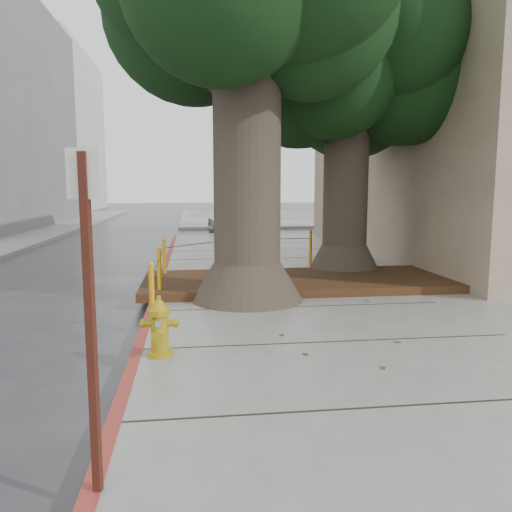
{
  "coord_description": "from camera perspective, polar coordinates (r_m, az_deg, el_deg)",
  "views": [
    {
      "loc": [
        -1.29,
        -6.22,
        2.17
      ],
      "look_at": [
        -0.28,
        1.58,
        1.1
      ],
      "focal_mm": 35.0,
      "sensor_mm": 36.0,
      "label": 1
    }
  ],
  "objects": [
    {
      "name": "car_silver",
      "position": [
        23.4,
        -1.6,
        3.78
      ],
      "size": [
        3.35,
        1.6,
        1.11
      ],
      "primitive_type": "imported",
      "rotation": [
        0.0,
        0.0,
        1.66
      ],
      "color": "#939398",
      "rests_on": "ground"
    },
    {
      "name": "car_red",
      "position": [
        27.2,
        17.25,
        4.0
      ],
      "size": [
        3.39,
        1.21,
        1.11
      ],
      "primitive_type": "imported",
      "rotation": [
        0.0,
        0.0,
        1.56
      ],
      "color": "maroon",
      "rests_on": "ground"
    },
    {
      "name": "building_side_grey",
      "position": [
        44.92,
        24.46,
        11.96
      ],
      "size": [
        12.0,
        14.0,
        12.0
      ],
      "primitive_type": "cube",
      "color": "slate",
      "rests_on": "ground"
    },
    {
      "name": "ground",
      "position": [
        6.71,
        4.23,
        -11.14
      ],
      "size": [
        140.0,
        140.0,
        0.0
      ],
      "primitive_type": "plane",
      "color": "#28282B",
      "rests_on": "ground"
    },
    {
      "name": "signpost",
      "position": [
        3.37,
        -18.48,
        -5.27
      ],
      "size": [
        0.22,
        0.08,
        2.27
      ],
      "rotation": [
        0.0,
        0.0,
        -0.27
      ],
      "color": "#471911",
      "rests_on": "sidewalk_main"
    },
    {
      "name": "tree_near",
      "position": [
        9.68,
        1.0,
        27.15
      ],
      "size": [
        4.5,
        3.8,
        7.68
      ],
      "color": "#4C3F33",
      "rests_on": "sidewalk_main"
    },
    {
      "name": "sidewalk_far",
      "position": [
        37.0,
        4.02,
        4.48
      ],
      "size": [
        16.0,
        20.0,
        0.15
      ],
      "primitive_type": "cube",
      "color": "slate",
      "rests_on": "ground"
    },
    {
      "name": "building_far_white",
      "position": [
        53.84,
        -24.95,
        12.72
      ],
      "size": [
        12.0,
        18.0,
        15.0
      ],
      "primitive_type": "cube",
      "color": "silver",
      "rests_on": "ground"
    },
    {
      "name": "planter_bed",
      "position": [
        10.53,
        4.78,
        -2.89
      ],
      "size": [
        6.4,
        2.6,
        0.16
      ],
      "primitive_type": "cube",
      "color": "black",
      "rests_on": "sidewalk_main"
    },
    {
      "name": "curb_red",
      "position": [
        8.99,
        -11.73,
        -5.89
      ],
      "size": [
        0.14,
        26.0,
        0.16
      ],
      "primitive_type": "cube",
      "color": "maroon",
      "rests_on": "ground"
    },
    {
      "name": "bollard_ring",
      "position": [
        10.71,
        -5.02,
        -0.37
      ],
      "size": [
        3.79,
        5.39,
        0.95
      ],
      "color": "orange",
      "rests_on": "sidewalk_main"
    },
    {
      "name": "building_side_white",
      "position": [
        36.64,
        21.2,
        10.88
      ],
      "size": [
        10.0,
        10.0,
        9.0
      ],
      "primitive_type": "cube",
      "color": "silver",
      "rests_on": "ground"
    },
    {
      "name": "fire_hydrant",
      "position": [
        6.19,
        -10.98,
        -7.95
      ],
      "size": [
        0.39,
        0.36,
        0.74
      ],
      "rotation": [
        0.0,
        0.0,
        -0.09
      ],
      "color": "#B59512",
      "rests_on": "sidewalk_main"
    },
    {
      "name": "tree_far",
      "position": [
        12.52,
        11.91,
        20.74
      ],
      "size": [
        4.5,
        3.8,
        7.17
      ],
      "color": "#4C3F33",
      "rests_on": "sidewalk_main"
    }
  ]
}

